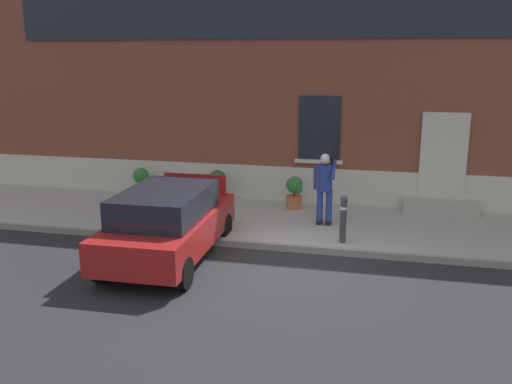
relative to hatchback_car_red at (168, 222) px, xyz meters
name	(u,v)px	position (x,y,z in m)	size (l,w,h in m)	color
ground_plane	(280,267)	(2.30, 0.07, -0.79)	(80.00, 80.00, 0.00)	#232326
sidewalk	(301,223)	(2.30, 2.87, -0.71)	(24.00, 3.60, 0.15)	#99968E
curb_edge	(288,248)	(2.30, 1.01, -0.71)	(24.00, 0.12, 0.15)	gray
building_facade	(317,69)	(2.31, 5.36, 2.94)	(24.00, 1.52, 7.50)	brown
entrance_stoop	(440,207)	(5.69, 4.40, -0.51)	(1.86, 0.64, 0.32)	#9E998E
hatchback_car_red	(168,222)	(0.00, 0.00, 0.00)	(1.85, 4.10, 1.50)	maroon
bollard_near_person	(343,217)	(3.42, 1.42, -0.08)	(0.15, 0.15, 1.04)	#333338
person_on_phone	(325,184)	(2.89, 2.57, 0.36)	(0.51, 0.51, 1.74)	navy
planter_charcoal	(141,182)	(-2.43, 4.02, -0.18)	(0.44, 0.44, 0.86)	#2D2D30
planter_cream	(218,184)	(-0.23, 4.21, -0.18)	(0.44, 0.44, 0.86)	beige
planter_terracotta	(294,192)	(1.97, 3.87, -0.18)	(0.44, 0.44, 0.86)	#B25B38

